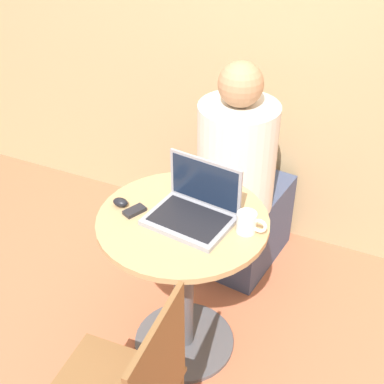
# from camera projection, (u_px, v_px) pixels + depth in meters

# --- Properties ---
(ground_plane) EXTENTS (12.00, 12.00, 0.00)m
(ground_plane) POSITION_uv_depth(u_px,v_px,m) (184.00, 342.00, 2.52)
(ground_plane) COLOR #B26042
(back_wall) EXTENTS (7.00, 0.05, 2.60)m
(back_wall) POSITION_uv_depth(u_px,v_px,m) (274.00, 5.00, 2.54)
(back_wall) COLOR tan
(back_wall) RESTS_ON ground_plane
(round_table) EXTENTS (0.68, 0.68, 0.73)m
(round_table) POSITION_uv_depth(u_px,v_px,m) (183.00, 265.00, 2.23)
(round_table) COLOR #4C4C51
(round_table) RESTS_ON ground_plane
(laptop) EXTENTS (0.35, 0.28, 0.23)m
(laptop) POSITION_uv_depth(u_px,v_px,m) (194.00, 208.00, 2.07)
(laptop) COLOR gray
(laptop) RESTS_ON round_table
(cell_phone) EXTENTS (0.08, 0.10, 0.02)m
(cell_phone) POSITION_uv_depth(u_px,v_px,m) (135.00, 211.00, 2.12)
(cell_phone) COLOR black
(cell_phone) RESTS_ON round_table
(computer_mouse) EXTENTS (0.06, 0.04, 0.03)m
(computer_mouse) POSITION_uv_depth(u_px,v_px,m) (121.00, 202.00, 2.16)
(computer_mouse) COLOR black
(computer_mouse) RESTS_ON round_table
(coffee_cup) EXTENTS (0.12, 0.08, 0.08)m
(coffee_cup) POSITION_uv_depth(u_px,v_px,m) (248.00, 223.00, 2.01)
(coffee_cup) COLOR white
(coffee_cup) RESTS_ON round_table
(person_seated) EXTENTS (0.42, 0.60, 1.18)m
(person_seated) POSITION_uv_depth(u_px,v_px,m) (241.00, 190.00, 2.70)
(person_seated) COLOR #3D4766
(person_seated) RESTS_ON ground_plane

